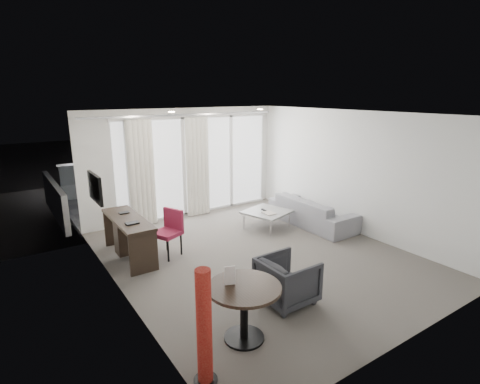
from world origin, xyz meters
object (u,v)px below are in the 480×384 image
round_table (244,313)px  sofa (312,211)px  coffee_table (267,219)px  rattan_chair_a (207,185)px  red_lamp (204,328)px  tub_armchair (287,280)px  desk_chair (167,234)px  rattan_chair_b (225,173)px  desk (129,238)px

round_table → sofa: (3.64, 2.57, -0.04)m
coffee_table → sofa: bearing=-20.7°
coffee_table → rattan_chair_a: 2.93m
red_lamp → sofa: 5.27m
red_lamp → tub_armchair: bearing=22.4°
desk_chair → rattan_chair_b: rattan_chair_b is taller
red_lamp → rattan_chair_a: size_ratio=1.64×
desk_chair → round_table: (-0.19, -2.80, -0.08)m
tub_armchair → rattan_chair_b: 6.97m
coffee_table → round_table: bearing=-131.8°
round_table → sofa: round_table is taller
coffee_table → rattan_chair_b: bearing=72.0°
coffee_table → rattan_chair_b: rattan_chair_b is taller
rattan_chair_a → round_table: bearing=-129.7°
desk → tub_armchair: 3.10m
desk → desk_chair: desk_chair is taller
desk → red_lamp: 3.50m
desk → rattan_chair_b: size_ratio=1.77×
tub_armchair → sofa: size_ratio=0.34×
round_table → rattan_chair_b: 7.74m
sofa → red_lamp: bearing=123.7°
desk_chair → red_lamp: 3.29m
coffee_table → rattan_chair_b: (1.22, 3.77, 0.26)m
desk_chair → tub_armchair: size_ratio=1.17×
round_table → rattan_chair_b: bearing=60.1°
rattan_chair_a → red_lamp: bearing=-133.9°
desk → sofa: (4.05, -0.56, -0.06)m
rattan_chair_a → desk: bearing=-153.6°
red_lamp → coffee_table: (3.37, 3.30, -0.45)m
round_table → sofa: bearing=35.2°
coffee_table → red_lamp: bearing=-135.5°
sofa → desk: bearing=82.2°
desk_chair → red_lamp: (-0.93, -3.15, 0.21)m
desk → coffee_table: (3.04, -0.17, -0.18)m
tub_armchair → coffee_table: bearing=-33.2°
desk → coffee_table: bearing=-3.3°
round_table → red_lamp: (-0.73, -0.35, 0.29)m
round_table → coffee_table: bearing=48.2°
tub_armchair → rattan_chair_b: (2.86, 6.36, 0.12)m
red_lamp → coffee_table: 4.74m
coffee_table → sofa: 1.08m
desk_chair → tub_armchair: (0.80, -2.44, -0.10)m
tub_armchair → rattan_chair_a: (1.75, 5.51, 0.06)m
desk_chair → sofa: 3.46m
red_lamp → sofa: bearing=33.7°
red_lamp → rattan_chair_b: (4.59, 7.07, -0.19)m
round_table → rattan_chair_a: (2.74, 5.87, 0.03)m
sofa → rattan_chair_a: 3.43m
round_table → rattan_chair_b: rattan_chair_b is taller
desk → sofa: size_ratio=0.75×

